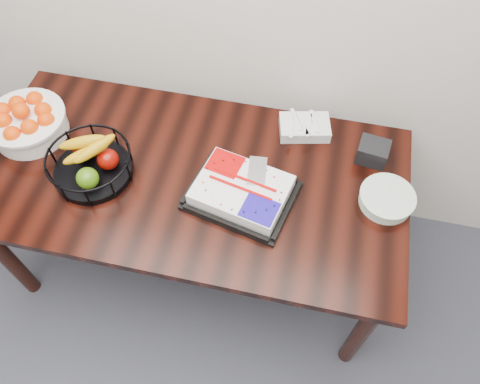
% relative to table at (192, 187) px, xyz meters
% --- Properties ---
extents(table, '(1.80, 0.90, 0.75)m').
position_rel_table_xyz_m(table, '(0.00, 0.00, 0.00)').
color(table, black).
rests_on(table, ground).
extents(cake_tray, '(0.47, 0.40, 0.08)m').
position_rel_table_xyz_m(cake_tray, '(0.23, -0.06, 0.12)').
color(cake_tray, black).
rests_on(cake_tray, table).
extents(tangerine_bowl, '(0.34, 0.34, 0.22)m').
position_rel_table_xyz_m(tangerine_bowl, '(-0.75, 0.07, 0.18)').
color(tangerine_bowl, white).
rests_on(tangerine_bowl, table).
extents(fruit_basket, '(0.34, 0.34, 0.18)m').
position_rel_table_xyz_m(fruit_basket, '(-0.39, -0.08, 0.16)').
color(fruit_basket, black).
rests_on(fruit_basket, table).
extents(plate_stack, '(0.22, 0.22, 0.05)m').
position_rel_table_xyz_m(plate_stack, '(0.80, 0.04, 0.11)').
color(plate_stack, white).
rests_on(plate_stack, table).
extents(fork_bag, '(0.24, 0.19, 0.06)m').
position_rel_table_xyz_m(fork_bag, '(0.43, 0.34, 0.12)').
color(fork_bag, silver).
rests_on(fork_bag, table).
extents(napkin_box, '(0.14, 0.12, 0.09)m').
position_rel_table_xyz_m(napkin_box, '(0.73, 0.25, 0.13)').
color(napkin_box, black).
rests_on(napkin_box, table).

